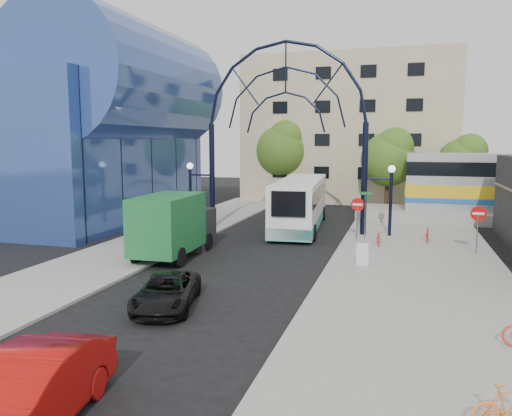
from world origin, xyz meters
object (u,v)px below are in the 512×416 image
(black_suv, at_px, (167,292))
(tree_north_a, at_px, (389,156))
(sandwich_board, at_px, (363,252))
(bike_near_a, at_px, (379,237))
(bike_far_b, at_px, (510,407))
(tree_north_c, at_px, (464,160))
(stop_sign, at_px, (357,208))
(do_not_enter_sign, at_px, (478,218))
(bike_near_b, at_px, (428,235))
(tree_north_b, at_px, (283,148))
(street_name_sign, at_px, (365,205))
(city_bus, at_px, (300,203))
(green_truck, at_px, (175,225))
(gateway_arch, at_px, (286,98))
(red_sedan, at_px, (26,395))

(black_suv, bearing_deg, tree_north_a, 62.46)
(sandwich_board, relative_size, bike_near_a, 0.63)
(tree_north_a, distance_m, bike_far_b, 33.16)
(tree_north_c, bearing_deg, black_suv, -113.25)
(stop_sign, distance_m, tree_north_c, 17.68)
(tree_north_a, bearing_deg, bike_far_b, -84.13)
(stop_sign, distance_m, do_not_enter_sign, 6.51)
(bike_far_b, bearing_deg, bike_near_b, -16.61)
(do_not_enter_sign, relative_size, tree_north_c, 0.38)
(tree_north_b, xyz_separation_m, bike_far_b, (13.37, -36.74, -4.66))
(street_name_sign, xyz_separation_m, city_bus, (-4.55, 3.30, -0.40))
(tree_north_c, relative_size, city_bus, 0.53)
(green_truck, xyz_separation_m, black_suv, (3.19, -7.35, -1.03))
(gateway_arch, distance_m, black_suv, 17.60)
(bike_near_a, bearing_deg, tree_north_a, 85.54)
(bike_far_b, bearing_deg, tree_north_b, 1.15)
(tree_north_b, relative_size, black_suv, 1.92)
(gateway_arch, bearing_deg, bike_near_b, -9.80)
(city_bus, height_order, bike_near_b, city_bus)
(sandwich_board, height_order, red_sedan, red_sedan)
(green_truck, xyz_separation_m, bike_near_b, (12.52, 6.82, -1.04))
(bike_near_a, relative_size, bike_near_b, 1.05)
(gateway_arch, height_order, do_not_enter_sign, gateway_arch)
(street_name_sign, xyz_separation_m, bike_near_b, (3.54, -0.11, -1.56))
(black_suv, bearing_deg, tree_north_b, 82.06)
(street_name_sign, bearing_deg, green_truck, -142.36)
(green_truck, bearing_deg, city_bus, 64.37)
(do_not_enter_sign, distance_m, tree_north_c, 18.11)
(gateway_arch, height_order, bike_near_b, gateway_arch)
(tree_north_a, height_order, green_truck, tree_north_a)
(do_not_enter_sign, distance_m, red_sedan, 22.28)
(bike_near_a, bearing_deg, bike_near_b, 24.76)
(city_bus, xyz_separation_m, green_truck, (-4.44, -10.23, -0.12))
(do_not_enter_sign, xyz_separation_m, red_sedan, (-10.82, -19.44, -1.17))
(gateway_arch, distance_m, bike_far_b, 24.22)
(stop_sign, distance_m, street_name_sign, 0.74)
(stop_sign, height_order, bike_far_b, stop_sign)
(gateway_arch, xyz_separation_m, city_bus, (0.65, 1.90, -6.83))
(stop_sign, relative_size, black_suv, 0.60)
(red_sedan, bearing_deg, bike_near_a, 66.23)
(gateway_arch, distance_m, red_sedan, 24.69)
(stop_sign, xyz_separation_m, bike_near_a, (1.31, -0.98, -1.46))
(street_name_sign, height_order, tree_north_c, tree_north_c)
(street_name_sign, bearing_deg, bike_near_b, -1.78)
(stop_sign, bearing_deg, bike_near_a, -36.77)
(green_truck, bearing_deg, bike_near_a, 26.23)
(do_not_enter_sign, bearing_deg, bike_near_a, 168.19)
(red_sedan, xyz_separation_m, bike_far_b, (9.31, 2.62, -0.20))
(do_not_enter_sign, height_order, tree_north_a, tree_north_a)
(tree_north_a, relative_size, red_sedan, 1.43)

